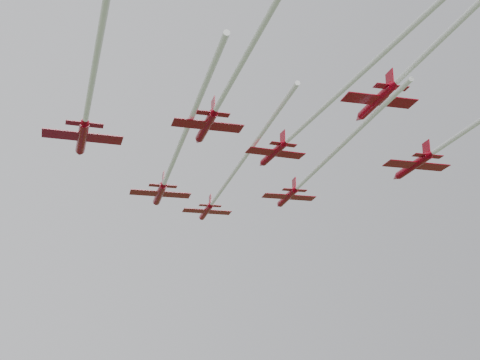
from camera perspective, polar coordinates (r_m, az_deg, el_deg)
name	(u,v)px	position (r m, az deg, el deg)	size (l,w,h in m)	color
jet_lead	(223,187)	(106.67, -1.44, -0.63)	(17.39, 56.97, 2.59)	#9D0012
jet_row2_left	(171,167)	(90.91, -5.93, 1.10)	(16.79, 53.18, 2.75)	#9D0012
jet_row2_right	(309,176)	(96.99, 5.95, 0.34)	(14.88, 46.72, 2.51)	#9D0012
jet_row3_left	(88,105)	(76.27, -12.84, 6.26)	(13.60, 48.34, 2.93)	#9D0012
jet_row3_mid	(322,109)	(76.36, 6.99, 6.01)	(12.14, 56.28, 2.34)	#9D0012
jet_row3_right	(472,126)	(85.52, 19.22, 4.38)	(17.53, 58.73, 2.75)	#9D0012
jet_row4_left	(237,72)	(64.22, -0.28, 9.19)	(14.91, 53.08, 2.40)	#9D0012
jet_row4_right	(437,42)	(67.75, 16.50, 11.19)	(16.26, 54.13, 2.55)	#9D0012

